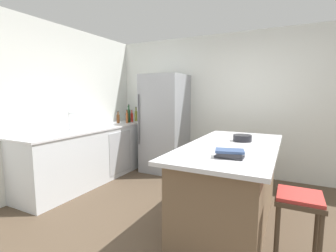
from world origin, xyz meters
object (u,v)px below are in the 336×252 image
object	(u,v)px
vinegar_bottle	(127,117)
syrup_bottle	(118,118)
bar_stool	(299,209)
kitchen_island	(231,182)
olive_oil_bottle	(136,116)
cookbook_stack	(230,154)
refrigerator	(165,123)
hot_sauce_bottle	(132,117)
sink_faucet	(70,121)
wine_bottle	(129,115)
mixing_bowl	(242,138)
gin_bottle	(128,115)

from	to	relation	value
vinegar_bottle	syrup_bottle	bearing A→B (deg)	-142.62
bar_stool	syrup_bottle	distance (m)	3.65
kitchen_island	olive_oil_bottle	bearing A→B (deg)	147.11
bar_stool	cookbook_stack	distance (m)	0.71
bar_stool	cookbook_stack	bearing A→B (deg)	176.18
kitchen_island	refrigerator	bearing A→B (deg)	139.42
kitchen_island	hot_sauce_bottle	xyz separation A→B (m)	(-2.36, 1.35, 0.57)
bar_stool	sink_faucet	size ratio (longest dim) A/B	2.27
refrigerator	bar_stool	xyz separation A→B (m)	(2.29, -2.00, -0.38)
refrigerator	sink_faucet	bearing A→B (deg)	-120.99
olive_oil_bottle	syrup_bottle	distance (m)	0.50
wine_bottle	cookbook_stack	distance (m)	3.10
bar_stool	mixing_bowl	distance (m)	1.20
hot_sauce_bottle	wine_bottle	bearing A→B (deg)	-94.40
refrigerator	olive_oil_bottle	size ratio (longest dim) A/B	6.15
olive_oil_bottle	cookbook_stack	world-z (taller)	olive_oil_bottle
kitchen_island	cookbook_stack	bearing A→B (deg)	-79.81
kitchen_island	wine_bottle	distance (m)	2.75
olive_oil_bottle	syrup_bottle	xyz separation A→B (m)	(-0.10, -0.49, -0.03)
sink_faucet	vinegar_bottle	distance (m)	1.31
olive_oil_bottle	cookbook_stack	distance (m)	3.30
cookbook_stack	kitchen_island	bearing A→B (deg)	100.19
kitchen_island	wine_bottle	size ratio (longest dim) A/B	5.70
vinegar_bottle	mixing_bowl	bearing A→B (deg)	-19.74
wine_bottle	kitchen_island	bearing A→B (deg)	-27.96
mixing_bowl	cookbook_stack	bearing A→B (deg)	-87.24
gin_bottle	bar_stool	bearing A→B (deg)	-32.80
wine_bottle	olive_oil_bottle	bearing A→B (deg)	94.64
cookbook_stack	vinegar_bottle	bearing A→B (deg)	144.40
wine_bottle	vinegar_bottle	xyz separation A→B (m)	(0.01, -0.09, -0.03)
sink_faucet	syrup_bottle	distance (m)	1.19
gin_bottle	wine_bottle	size ratio (longest dim) A/B	0.88
bar_stool	wine_bottle	xyz separation A→B (m)	(-3.07, 1.89, 0.52)
wine_bottle	vinegar_bottle	world-z (taller)	wine_bottle
bar_stool	cookbook_stack	world-z (taller)	cookbook_stack
refrigerator	bar_stool	bearing A→B (deg)	-41.10
gin_bottle	cookbook_stack	bearing A→B (deg)	-37.74
bar_stool	wine_bottle	bearing A→B (deg)	148.34
gin_bottle	cookbook_stack	xyz separation A→B (m)	(2.63, -2.03, -0.11)
kitchen_island	refrigerator	distance (m)	2.16
kitchen_island	olive_oil_bottle	distance (m)	2.91
wine_bottle	syrup_bottle	distance (m)	0.24
mixing_bowl	kitchen_island	bearing A→B (deg)	-101.93
bar_stool	mixing_bowl	bearing A→B (deg)	124.12
bar_stool	mixing_bowl	world-z (taller)	mixing_bowl
bar_stool	gin_bottle	xyz separation A→B (m)	(-3.22, 2.07, 0.50)
sink_faucet	cookbook_stack	distance (m)	2.65
syrup_bottle	refrigerator	bearing A→B (deg)	18.73
bar_stool	gin_bottle	distance (m)	3.86
cookbook_stack	mixing_bowl	distance (m)	0.90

